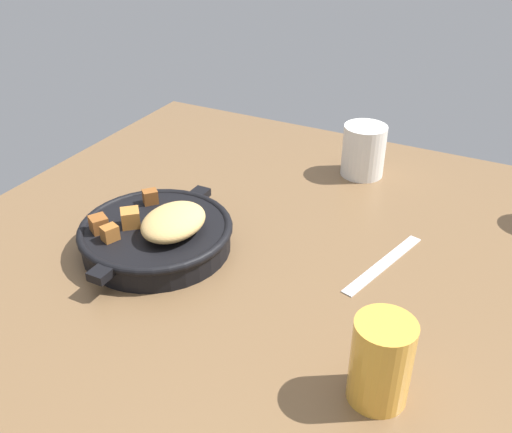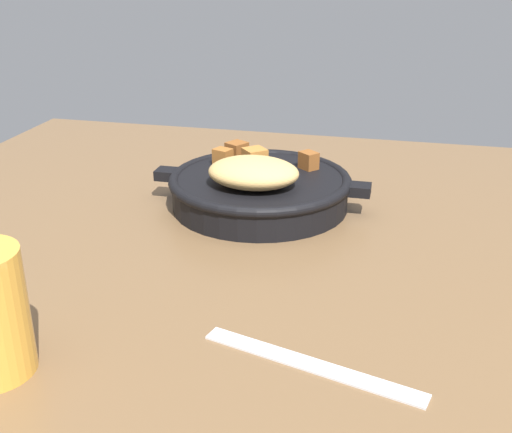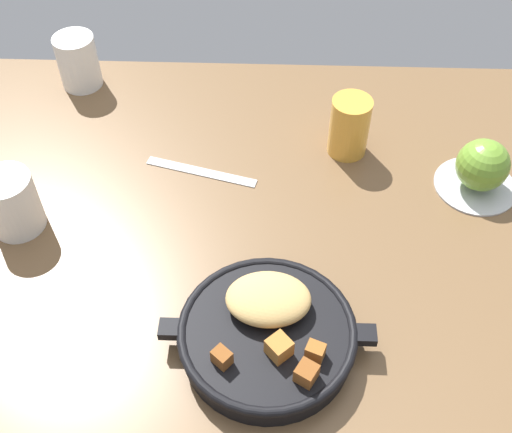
{
  "view_description": "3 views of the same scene",
  "coord_description": "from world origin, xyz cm",
  "px_view_note": "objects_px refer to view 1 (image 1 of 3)",
  "views": [
    {
      "loc": [
        55.87,
        30.17,
        45.78
      ],
      "look_at": [
        -2.25,
        0.25,
        6.17
      ],
      "focal_mm": 40.45,
      "sensor_mm": 36.0,
      "label": 1
    },
    {
      "loc": [
        -13.0,
        54.95,
        28.38
      ],
      "look_at": [
        -0.48,
        2.44,
        5.31
      ],
      "focal_mm": 44.49,
      "sensor_mm": 36.0,
      "label": 2
    },
    {
      "loc": [
        2.68,
        -52.05,
        68.3
      ],
      "look_at": [
        0.86,
        1.11,
        7.77
      ],
      "focal_mm": 44.78,
      "sensor_mm": 36.0,
      "label": 3
    }
  ],
  "objects_px": {
    "juice_glass_amber": "(381,361)",
    "ceramic_mug_white": "(364,151)",
    "butter_knife": "(383,264)",
    "cast_iron_skillet": "(158,233)"
  },
  "relations": [
    {
      "from": "juice_glass_amber",
      "to": "ceramic_mug_white",
      "type": "xyz_separation_m",
      "value": [
        -0.47,
        -0.17,
        -0.0
      ]
    },
    {
      "from": "butter_knife",
      "to": "juice_glass_amber",
      "type": "xyz_separation_m",
      "value": [
        0.22,
        0.06,
        0.05
      ]
    },
    {
      "from": "juice_glass_amber",
      "to": "ceramic_mug_white",
      "type": "bearing_deg",
      "value": -159.97
    },
    {
      "from": "cast_iron_skillet",
      "to": "ceramic_mug_white",
      "type": "relative_size",
      "value": 2.87
    },
    {
      "from": "butter_knife",
      "to": "ceramic_mug_white",
      "type": "relative_size",
      "value": 1.95
    },
    {
      "from": "ceramic_mug_white",
      "to": "juice_glass_amber",
      "type": "bearing_deg",
      "value": 20.03
    },
    {
      "from": "cast_iron_skillet",
      "to": "juice_glass_amber",
      "type": "height_order",
      "value": "juice_glass_amber"
    },
    {
      "from": "butter_knife",
      "to": "juice_glass_amber",
      "type": "bearing_deg",
      "value": 29.95
    },
    {
      "from": "cast_iron_skillet",
      "to": "butter_knife",
      "type": "xyz_separation_m",
      "value": [
        -0.11,
        0.29,
        -0.02
      ]
    },
    {
      "from": "cast_iron_skillet",
      "to": "juice_glass_amber",
      "type": "relative_size",
      "value": 2.69
    }
  ]
}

